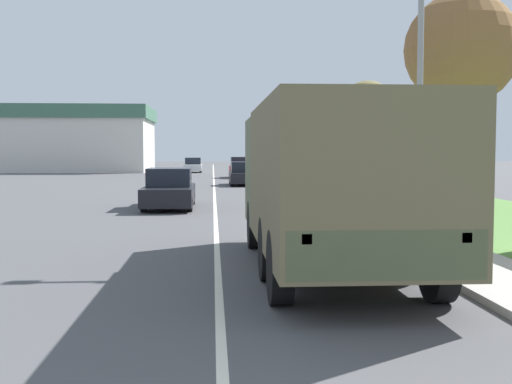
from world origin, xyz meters
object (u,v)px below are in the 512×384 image
military_truck (328,178)px  car_third_ahead (241,168)px  car_fourth_ahead (193,166)px  lamp_post (412,44)px  car_second_ahead (244,175)px  car_nearest_ahead (170,190)px

military_truck → car_third_ahead: 39.79m
car_fourth_ahead → lamp_post: bearing=-82.4°
military_truck → car_fourth_ahead: bearing=94.3°
car_second_ahead → lamp_post: 25.33m
car_nearest_ahead → car_second_ahead: (3.54, 15.78, -0.01)m
car_third_ahead → car_fourth_ahead: size_ratio=1.14×
car_nearest_ahead → car_second_ahead: 16.18m
car_third_ahead → car_fourth_ahead: (-4.22, 13.11, -0.08)m
military_truck → car_third_ahead: size_ratio=1.71×
military_truck → car_fourth_ahead: military_truck is taller
military_truck → car_fourth_ahead: size_ratio=1.95×
car_fourth_ahead → car_second_ahead: bearing=-80.9°
car_second_ahead → car_nearest_ahead: bearing=-102.6°
lamp_post → car_third_ahead: bearing=93.7°
car_fourth_ahead → lamp_post: lamp_post is taller
military_truck → lamp_post: size_ratio=1.02×
car_fourth_ahead → military_truck: bearing=-85.7°
military_truck → car_nearest_ahead: bearing=105.8°
car_third_ahead → lamp_post: bearing=-86.3°
military_truck → car_third_ahead: (0.27, 39.77, -0.90)m
car_third_ahead → car_second_ahead: bearing=-91.7°
car_fourth_ahead → lamp_post: 49.78m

